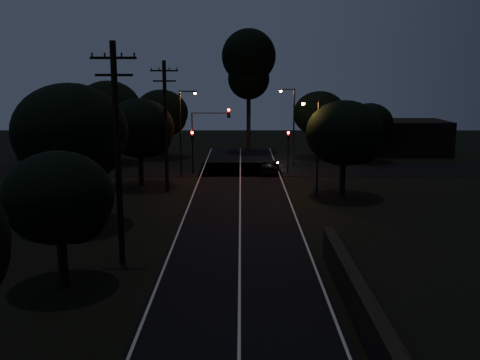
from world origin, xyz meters
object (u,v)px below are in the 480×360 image
object	(u,v)px
signal_left	(192,144)
streetlight_a	(182,127)
streetlight_c	(316,141)
car	(270,166)
signal_mast	(210,128)
utility_pole_mid	(117,151)
tall_pine	(249,63)
streetlight_b	(292,122)
utility_pole_far	(166,124)
signal_right	(288,144)

from	to	relation	value
signal_left	streetlight_a	distance (m)	2.77
streetlight_c	car	bearing A→B (deg)	106.61
signal_mast	utility_pole_mid	bearing A→B (deg)	-97.04
utility_pole_mid	streetlight_c	bearing A→B (deg)	51.74
tall_pine	signal_left	size ratio (longest dim) A/B	3.61
signal_mast	streetlight_b	world-z (taller)	streetlight_b
utility_pole_far	signal_left	bearing A→B (deg)	80.06
streetlight_a	streetlight_b	size ratio (longest dim) A/B	1.00
streetlight_a	signal_mast	bearing A→B (deg)	39.77
utility_pole_mid	tall_pine	distance (m)	40.91
utility_pole_far	signal_right	bearing A→B (deg)	37.00
utility_pole_mid	car	distance (m)	27.03
signal_left	signal_mast	distance (m)	2.26
utility_pole_mid	streetlight_a	world-z (taller)	utility_pole_mid
signal_left	streetlight_b	size ratio (longest dim) A/B	0.51
streetlight_a	signal_left	bearing A→B (deg)	70.41
utility_pole_far	tall_pine	bearing A→B (deg)	73.07
signal_left	streetlight_a	xyz separation A→B (m)	(-0.71, -1.99, 1.80)
utility_pole_far	tall_pine	world-z (taller)	tall_pine
utility_pole_mid	car	world-z (taller)	utility_pole_mid
utility_pole_far	signal_right	distance (m)	13.53
tall_pine	signal_mast	world-z (taller)	tall_pine
utility_pole_mid	signal_mast	world-z (taller)	utility_pole_mid
streetlight_b	car	bearing A→B (deg)	-121.95
streetlight_a	streetlight_c	bearing A→B (deg)	-35.69
car	streetlight_c	bearing A→B (deg)	116.44
tall_pine	streetlight_a	distance (m)	19.11
utility_pole_mid	signal_right	size ratio (longest dim) A/B	2.68
streetlight_a	car	bearing A→B (deg)	14.04
signal_mast	car	xyz separation A→B (m)	(5.75, 0.04, -3.66)
utility_pole_mid	signal_left	xyz separation A→B (m)	(1.40, 24.99, -2.90)
utility_pole_far	tall_pine	xyz separation A→B (m)	(7.00, 23.00, 5.20)
utility_pole_mid	utility_pole_far	size ratio (longest dim) A/B	1.05
signal_mast	streetlight_b	size ratio (longest dim) A/B	0.78
utility_pole_far	signal_right	size ratio (longest dim) A/B	2.56
streetlight_a	utility_pole_mid	bearing A→B (deg)	-91.73
signal_right	streetlight_c	distance (m)	10.18
streetlight_b	car	world-z (taller)	streetlight_b
signal_right	utility_pole_mid	bearing A→B (deg)	-112.99
tall_pine	signal_mast	size ratio (longest dim) A/B	2.37
utility_pole_mid	utility_pole_far	distance (m)	17.00
streetlight_a	streetlight_c	size ratio (longest dim) A/B	1.07
streetlight_c	car	world-z (taller)	streetlight_c
signal_left	streetlight_c	size ratio (longest dim) A/B	0.55
streetlight_b	signal_right	bearing A→B (deg)	-100.00
streetlight_b	signal_mast	bearing A→B (deg)	-154.01
utility_pole_mid	signal_right	xyz separation A→B (m)	(10.60, 24.99, -2.90)
streetlight_b	car	xyz separation A→B (m)	(-2.47, -3.96, -3.95)
utility_pole_far	signal_mast	distance (m)	8.64
utility_pole_mid	streetlight_a	size ratio (longest dim) A/B	1.38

